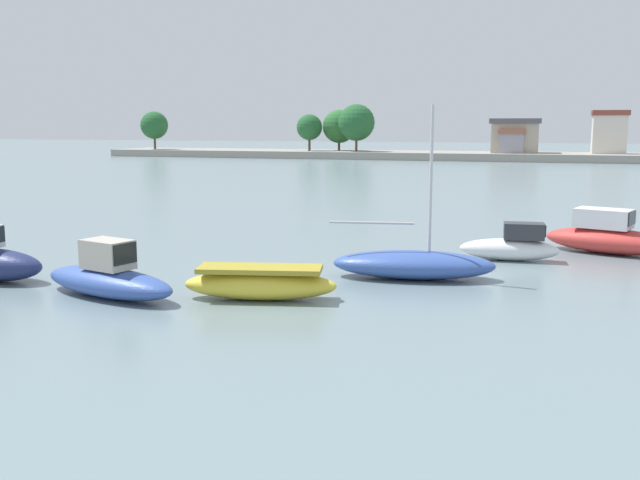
{
  "coord_description": "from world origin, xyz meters",
  "views": [
    {
      "loc": [
        14.76,
        -4.69,
        4.9
      ],
      "look_at": [
        7.44,
        18.51,
        0.94
      ],
      "focal_mm": 39.71,
      "sensor_mm": 36.0,
      "label": 1
    }
  ],
  "objects_px": {
    "moored_boat_5": "(413,264)",
    "moored_boat_7": "(608,237)",
    "moored_boat_4": "(260,284)",
    "moored_boat_6": "(512,246)",
    "mooring_buoy_1": "(120,256)",
    "moored_boat_3": "(109,278)"
  },
  "relations": [
    {
      "from": "moored_boat_5",
      "to": "moored_boat_7",
      "type": "height_order",
      "value": "moored_boat_5"
    },
    {
      "from": "moored_boat_4",
      "to": "moored_boat_6",
      "type": "distance_m",
      "value": 10.51
    },
    {
      "from": "moored_boat_7",
      "to": "mooring_buoy_1",
      "type": "distance_m",
      "value": 18.54
    },
    {
      "from": "mooring_buoy_1",
      "to": "moored_boat_7",
      "type": "bearing_deg",
      "value": 21.92
    },
    {
      "from": "moored_boat_4",
      "to": "moored_boat_7",
      "type": "xyz_separation_m",
      "value": [
        10.04,
        10.85,
        0.19
      ]
    },
    {
      "from": "moored_boat_5",
      "to": "moored_boat_7",
      "type": "relative_size",
      "value": 1.07
    },
    {
      "from": "mooring_buoy_1",
      "to": "moored_boat_4",
      "type": "bearing_deg",
      "value": -28.78
    },
    {
      "from": "moored_boat_5",
      "to": "mooring_buoy_1",
      "type": "distance_m",
      "value": 10.83
    },
    {
      "from": "moored_boat_5",
      "to": "mooring_buoy_1",
      "type": "bearing_deg",
      "value": 171.52
    },
    {
      "from": "moored_boat_3",
      "to": "moored_boat_4",
      "type": "distance_m",
      "value": 4.42
    },
    {
      "from": "moored_boat_3",
      "to": "moored_boat_7",
      "type": "xyz_separation_m",
      "value": [
        14.34,
        11.86,
        0.1
      ]
    },
    {
      "from": "moored_boat_4",
      "to": "mooring_buoy_1",
      "type": "xyz_separation_m",
      "value": [
        -7.16,
        3.93,
        -0.3
      ]
    },
    {
      "from": "moored_boat_4",
      "to": "moored_boat_5",
      "type": "bearing_deg",
      "value": 35.1
    },
    {
      "from": "moored_boat_3",
      "to": "moored_boat_5",
      "type": "distance_m",
      "value": 9.45
    },
    {
      "from": "moored_boat_3",
      "to": "moored_boat_4",
      "type": "height_order",
      "value": "moored_boat_3"
    },
    {
      "from": "moored_boat_5",
      "to": "moored_boat_7",
      "type": "distance_m",
      "value": 9.31
    },
    {
      "from": "moored_boat_4",
      "to": "moored_boat_7",
      "type": "height_order",
      "value": "moored_boat_7"
    },
    {
      "from": "moored_boat_3",
      "to": "moored_boat_6",
      "type": "distance_m",
      "value": 14.25
    },
    {
      "from": "moored_boat_3",
      "to": "mooring_buoy_1",
      "type": "xyz_separation_m",
      "value": [
        -2.86,
        4.94,
        -0.39
      ]
    },
    {
      "from": "moored_boat_5",
      "to": "moored_boat_6",
      "type": "relative_size",
      "value": 1.51
    },
    {
      "from": "moored_boat_6",
      "to": "mooring_buoy_1",
      "type": "distance_m",
      "value": 14.37
    },
    {
      "from": "mooring_buoy_1",
      "to": "moored_boat_5",
      "type": "bearing_deg",
      "value": 0.73
    }
  ]
}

